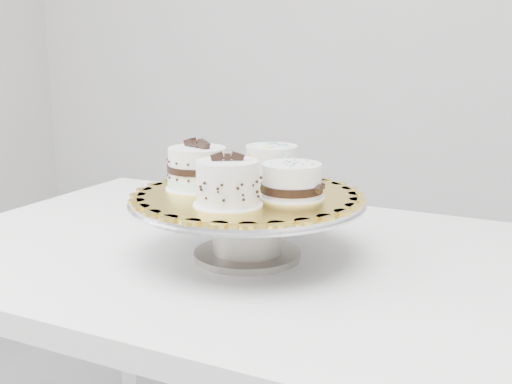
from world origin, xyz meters
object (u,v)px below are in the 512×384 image
at_px(cake_stand, 247,216).
at_px(cake_ribbon, 292,182).
at_px(cake_swirl, 228,184).
at_px(cake_banded, 197,170).
at_px(table, 248,289).
at_px(cake_board, 247,195).
at_px(cake_dots, 272,164).

bearing_deg(cake_stand, cake_ribbon, 4.91).
height_order(cake_stand, cake_ribbon, cake_ribbon).
height_order(cake_swirl, cake_banded, cake_banded).
height_order(table, cake_banded, cake_banded).
height_order(cake_board, cake_ribbon, cake_ribbon).
height_order(table, cake_dots, cake_dots).
relative_size(cake_board, cake_swirl, 2.77).
xyz_separation_m(cake_swirl, cake_ribbon, (0.07, 0.09, -0.01)).
bearing_deg(table, cake_swirl, -76.25).
bearing_deg(cake_board, cake_stand, 0.00).
bearing_deg(table, cake_board, -63.39).
distance_m(cake_stand, cake_board, 0.04).
relative_size(table, cake_ribbon, 10.60).
relative_size(cake_swirl, cake_banded, 1.04).
bearing_deg(cake_ribbon, table, 155.59).
xyz_separation_m(cake_stand, cake_ribbon, (0.08, 0.01, 0.07)).
relative_size(cake_swirl, cake_dots, 1.16).
distance_m(table, cake_board, 0.20).
bearing_deg(cake_ribbon, cake_board, -179.18).
bearing_deg(cake_swirl, cake_board, 64.44).
height_order(cake_stand, cake_board, cake_board).
xyz_separation_m(cake_stand, cake_dots, (0.00, 0.10, 0.08)).
xyz_separation_m(table, cake_swirl, (0.03, -0.13, 0.23)).
bearing_deg(table, cake_stand, -63.39).
bearing_deg(cake_board, cake_swirl, -85.38).
relative_size(table, cake_banded, 9.49).
relative_size(table, cake_board, 3.30).
bearing_deg(cake_dots, cake_stand, -81.32).
relative_size(table, cake_stand, 3.04).
bearing_deg(cake_board, cake_ribbon, 4.91).
xyz_separation_m(cake_swirl, cake_dots, (-0.00, 0.18, 0.00)).
height_order(cake_stand, cake_swirl, cake_swirl).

